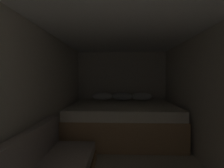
# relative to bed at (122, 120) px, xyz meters

# --- Properties ---
(wall_back) EXTENTS (2.40, 0.05, 1.95)m
(wall_back) POSITION_rel_bed_xyz_m (0.00, 0.90, 0.61)
(wall_back) COLOR beige
(wall_back) RESTS_ON ground
(wall_left) EXTENTS (0.05, 4.75, 1.95)m
(wall_left) POSITION_rel_bed_xyz_m (-1.17, -1.50, 0.61)
(wall_left) COLOR beige
(wall_left) RESTS_ON ground
(wall_right) EXTENTS (0.05, 4.75, 1.95)m
(wall_right) POSITION_rel_bed_xyz_m (1.17, -1.50, 0.61)
(wall_right) COLOR beige
(wall_right) RESTS_ON ground
(ceiling_slab) EXTENTS (2.40, 4.75, 0.05)m
(ceiling_slab) POSITION_rel_bed_xyz_m (0.00, -1.50, 1.61)
(ceiling_slab) COLOR white
(ceiling_slab) RESTS_ON wall_left
(bed) EXTENTS (2.18, 1.70, 0.91)m
(bed) POSITION_rel_bed_xyz_m (0.00, 0.00, 0.00)
(bed) COLOR tan
(bed) RESTS_ON ground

